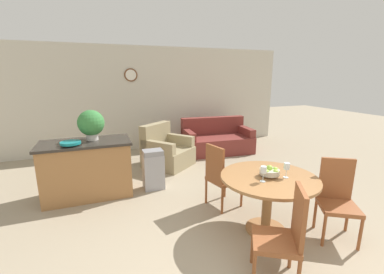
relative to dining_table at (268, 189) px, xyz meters
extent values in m
cube|color=beige|center=(-0.64, 4.45, 0.77)|extent=(8.00, 0.06, 2.70)
cylinder|color=brown|center=(-1.01, 4.41, 1.39)|extent=(0.33, 0.02, 0.33)
cylinder|color=white|center=(-1.01, 4.40, 1.39)|extent=(0.27, 0.01, 0.27)
cylinder|color=#9E6B3D|center=(0.00, 0.00, -0.56)|extent=(0.50, 0.50, 0.04)
cylinder|color=#9E6B3D|center=(0.00, 0.00, -0.20)|extent=(0.12, 0.12, 0.67)
cylinder|color=#9E6B3D|center=(0.00, 0.00, 0.15)|extent=(1.19, 1.19, 0.03)
cylinder|color=brown|center=(-0.70, -0.76, -0.38)|extent=(0.04, 0.04, 0.39)
cylinder|color=brown|center=(-0.50, -0.44, -0.38)|extent=(0.04, 0.04, 0.39)
cylinder|color=brown|center=(-0.17, -0.64, -0.38)|extent=(0.04, 0.04, 0.39)
cube|color=brown|center=(-0.43, -0.70, -0.16)|extent=(0.58, 0.58, 0.05)
cube|color=brown|center=(-0.27, -0.80, 0.13)|extent=(0.24, 0.35, 0.53)
cylinder|color=brown|center=(0.76, -0.70, -0.38)|extent=(0.04, 0.04, 0.39)
cylinder|color=brown|center=(0.44, -0.50, -0.38)|extent=(0.04, 0.04, 0.39)
cylinder|color=brown|center=(0.97, -0.37, -0.38)|extent=(0.04, 0.04, 0.39)
cylinder|color=brown|center=(0.64, -0.17, -0.38)|extent=(0.04, 0.04, 0.39)
cube|color=brown|center=(0.70, -0.43, -0.16)|extent=(0.58, 0.58, 0.05)
cube|color=brown|center=(0.80, -0.27, 0.13)|extent=(0.35, 0.24, 0.53)
cylinder|color=brown|center=(-0.05, 1.03, -0.38)|extent=(0.04, 0.04, 0.39)
cylinder|color=brown|center=(0.04, 0.66, -0.38)|extent=(0.04, 0.04, 0.39)
cylinder|color=brown|center=(-0.42, 0.95, -0.38)|extent=(0.04, 0.04, 0.39)
cylinder|color=brown|center=(-0.33, 0.57, -0.38)|extent=(0.04, 0.04, 0.39)
cube|color=brown|center=(-0.19, 0.80, -0.16)|extent=(0.50, 0.50, 0.05)
cube|color=brown|center=(-0.37, 0.76, 0.13)|extent=(0.13, 0.39, 0.53)
cylinder|color=#B7B29E|center=(0.00, 0.00, 0.18)|extent=(0.09, 0.09, 0.03)
cylinder|color=#B7B29E|center=(0.00, 0.00, 0.23)|extent=(0.24, 0.24, 0.06)
sphere|color=#99C142|center=(0.08, 0.00, 0.25)|extent=(0.07, 0.07, 0.07)
sphere|color=#99C142|center=(0.04, 0.07, 0.25)|extent=(0.07, 0.07, 0.07)
sphere|color=#99C142|center=(-0.06, 0.05, 0.25)|extent=(0.07, 0.07, 0.07)
sphere|color=#99C142|center=(-0.07, -0.04, 0.25)|extent=(0.07, 0.07, 0.07)
sphere|color=#99C142|center=(0.03, -0.08, 0.25)|extent=(0.07, 0.07, 0.07)
sphere|color=#99C142|center=(0.00, 0.00, 0.28)|extent=(0.07, 0.07, 0.07)
cylinder|color=silver|center=(-0.17, -0.10, 0.17)|extent=(0.06, 0.06, 0.01)
cylinder|color=silver|center=(-0.17, -0.10, 0.23)|extent=(0.01, 0.01, 0.10)
cylinder|color=silver|center=(-0.17, -0.10, 0.32)|extent=(0.07, 0.07, 0.08)
cylinder|color=silver|center=(0.17, -0.10, 0.17)|extent=(0.06, 0.06, 0.01)
cylinder|color=silver|center=(0.17, -0.10, 0.23)|extent=(0.01, 0.01, 0.10)
cylinder|color=silver|center=(0.17, -0.10, 0.32)|extent=(0.07, 0.07, 0.08)
cube|color=#9E6B3D|center=(-2.13, 1.88, -0.13)|extent=(1.34, 0.66, 0.89)
cube|color=#2D2823|center=(-2.13, 1.88, 0.33)|extent=(1.40, 0.72, 0.04)
cylinder|color=#147A7F|center=(-2.32, 1.70, 0.36)|extent=(0.10, 0.10, 0.02)
cylinder|color=#147A7F|center=(-2.32, 1.70, 0.39)|extent=(0.30, 0.30, 0.04)
cylinder|color=beige|center=(-2.01, 1.96, 0.41)|extent=(0.18, 0.18, 0.13)
sphere|color=#387F3D|center=(-2.01, 1.96, 0.63)|extent=(0.42, 0.42, 0.42)
cube|color=#9E9EA3|center=(-1.07, 1.78, -0.27)|extent=(0.35, 0.27, 0.62)
cube|color=gray|center=(-1.07, 1.78, 0.08)|extent=(0.34, 0.26, 0.08)
cube|color=maroon|center=(0.97, 3.38, -0.37)|extent=(1.80, 1.09, 0.42)
cube|color=maroon|center=(1.00, 3.75, 0.07)|extent=(1.74, 0.35, 0.45)
cube|color=maroon|center=(0.19, 3.44, -0.27)|extent=(0.23, 0.88, 0.62)
cube|color=maroon|center=(1.75, 3.31, -0.27)|extent=(0.23, 0.88, 0.62)
cube|color=#998966|center=(-0.50, 2.82, -0.38)|extent=(1.24, 1.24, 0.40)
cube|color=#998966|center=(-0.71, 3.10, 0.08)|extent=(0.81, 0.69, 0.52)
cube|color=#998966|center=(-0.79, 2.59, -0.26)|extent=(0.61, 0.72, 0.63)
cube|color=#998966|center=(-0.20, 3.05, -0.26)|extent=(0.61, 0.72, 0.63)
camera|label=1|loc=(-1.93, -2.42, 1.38)|focal=24.00mm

